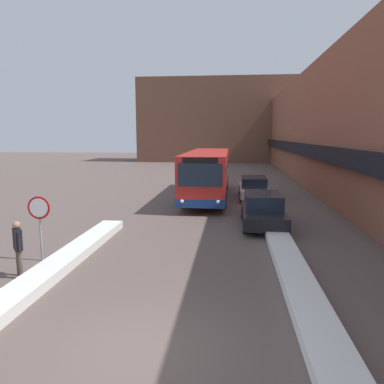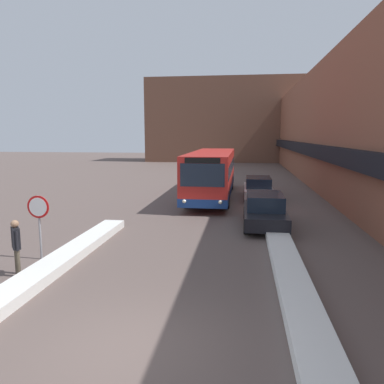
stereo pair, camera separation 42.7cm
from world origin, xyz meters
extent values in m
plane|color=brown|center=(0.00, 0.00, 0.00)|extent=(160.00, 160.00, 0.00)
cube|color=brown|center=(10.00, 24.00, 4.71)|extent=(5.00, 60.00, 9.43)
cube|color=black|center=(7.25, 24.00, 3.05)|extent=(0.50, 60.00, 0.90)
cube|color=brown|center=(0.00, 54.32, 6.42)|extent=(26.00, 8.00, 12.85)
cube|color=silver|center=(-3.60, 3.70, 0.16)|extent=(0.90, 11.59, 0.32)
cube|color=silver|center=(3.60, 3.56, 0.16)|extent=(0.90, 12.30, 0.32)
cube|color=red|center=(0.14, 18.23, 1.75)|extent=(2.59, 12.07, 2.64)
cube|color=navy|center=(0.14, 18.23, 0.66)|extent=(2.61, 12.09, 0.46)
cube|color=#192333|center=(0.14, 18.23, 2.12)|extent=(2.61, 11.10, 0.73)
cube|color=#192333|center=(0.14, 12.19, 2.15)|extent=(2.28, 0.03, 1.19)
cube|color=black|center=(0.14, 12.19, 2.89)|extent=(1.81, 0.03, 0.28)
sphere|color=#F2EAC6|center=(-0.80, 12.18, 0.78)|extent=(0.20, 0.20, 0.20)
sphere|color=#F2EAC6|center=(1.07, 12.18, 0.78)|extent=(0.20, 0.20, 0.20)
cylinder|color=black|center=(-1.04, 14.49, 0.51)|extent=(0.28, 1.01, 1.01)
cylinder|color=black|center=(1.31, 14.49, 0.51)|extent=(0.28, 1.01, 1.01)
cylinder|color=black|center=(-1.04, 21.97, 0.51)|extent=(0.28, 1.01, 1.01)
cylinder|color=black|center=(1.31, 21.97, 0.51)|extent=(0.28, 1.01, 1.01)
cube|color=black|center=(3.20, 10.55, 0.54)|extent=(1.85, 4.66, 0.58)
cube|color=#192333|center=(3.20, 10.66, 1.16)|extent=(1.63, 2.56, 0.68)
cylinder|color=black|center=(4.05, 9.10, 0.31)|extent=(0.20, 0.62, 0.62)
cylinder|color=black|center=(2.35, 9.10, 0.31)|extent=(0.20, 0.62, 0.62)
cylinder|color=black|center=(4.05, 11.99, 0.31)|extent=(0.20, 0.62, 0.62)
cylinder|color=black|center=(2.35, 11.99, 0.31)|extent=(0.20, 0.62, 0.62)
cube|color=silver|center=(3.20, 18.30, 0.51)|extent=(1.82, 4.81, 0.52)
cube|color=#192333|center=(3.20, 18.42, 1.08)|extent=(1.60, 2.64, 0.63)
cylinder|color=black|center=(4.03, 16.81, 0.31)|extent=(0.20, 0.63, 0.63)
cylinder|color=black|center=(2.37, 16.81, 0.31)|extent=(0.20, 0.63, 0.63)
cylinder|color=black|center=(4.03, 19.79, 0.31)|extent=(0.20, 0.63, 0.63)
cylinder|color=black|center=(2.37, 19.79, 0.31)|extent=(0.20, 0.63, 0.63)
cylinder|color=gray|center=(-4.54, 4.83, 1.09)|extent=(0.07, 0.07, 2.19)
cylinder|color=red|center=(-4.54, 4.81, 1.81)|extent=(0.76, 0.03, 0.76)
cylinder|color=white|center=(-4.54, 4.79, 1.81)|extent=(0.62, 0.02, 0.62)
cylinder|color=brown|center=(-4.55, 3.47, 0.42)|extent=(0.13, 0.13, 0.84)
cylinder|color=brown|center=(-4.36, 3.24, 0.42)|extent=(0.13, 0.13, 0.84)
cube|color=black|center=(-4.45, 3.36, 1.15)|extent=(0.45, 0.48, 0.63)
sphere|color=#9E7556|center=(-4.45, 3.36, 1.58)|extent=(0.23, 0.23, 0.23)
cylinder|color=black|center=(-4.59, 3.53, 1.12)|extent=(0.10, 0.10, 0.59)
cylinder|color=black|center=(-4.31, 3.18, 1.12)|extent=(0.10, 0.10, 0.59)
camera|label=1|loc=(1.75, -6.62, 4.16)|focal=35.00mm
camera|label=2|loc=(2.17, -6.56, 4.16)|focal=35.00mm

